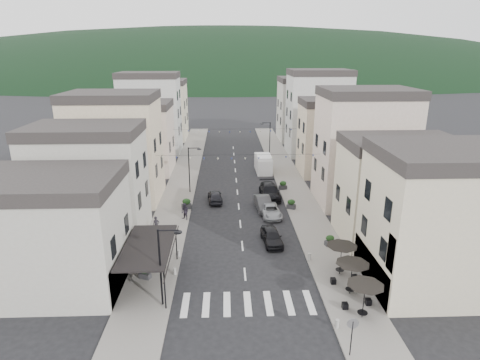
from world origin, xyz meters
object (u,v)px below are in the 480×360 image
Objects in this scene: parked_car_a at (272,236)px; delivery_van at (263,163)px; parked_car_b at (263,203)px; parked_car_e at (215,196)px; pedestrian_a at (156,225)px; pedestrian_b at (185,212)px; parked_car_c at (271,211)px; parked_car_d at (270,191)px.

delivery_van is (1.40, 23.81, 0.58)m from parked_car_a.
parked_car_b reaches higher than parked_car_e.
pedestrian_b is at bearing 44.93° from pedestrian_a.
pedestrian_b reaches higher than parked_car_c.
parked_car_a is 12.53m from parked_car_e.
parked_car_a is 8.52m from parked_car_b.
delivery_van reaches higher than parked_car_d.
parked_car_d is (1.15, 12.40, 0.10)m from parked_car_a.
parked_car_c is at bearing -96.92° from parked_car_d.
pedestrian_a is (-11.19, 2.27, 0.31)m from parked_car_a.
parked_car_b is 2.47× the size of pedestrian_b.
pedestrian_b is (-9.84, -6.76, 0.23)m from parked_car_d.
pedestrian_b reaches higher than parked_car_b.
parked_car_b is at bearing -108.20° from parked_car_d.
parked_car_b is 15.37m from delivery_van.
pedestrian_a is at bearing -156.57° from parked_car_b.
parked_car_e is 2.25× the size of pedestrian_a.
pedestrian_a is (-12.60, -21.55, -0.28)m from delivery_van.
parked_car_b is at bearing 20.68° from pedestrian_a.
parked_car_c is 7.75m from parked_car_e.
pedestrian_b reaches higher than pedestrian_a.
delivery_van is at bearing 87.03° from parked_car_d.
pedestrian_a is (-12.34, -10.13, 0.20)m from parked_car_d.
parked_car_d reaches higher than parked_car_b.
delivery_van is at bearing 79.00° from parked_car_b.
delivery_van reaches higher than parked_car_e.
parked_car_d is at bearing -92.68° from delivery_van.
pedestrian_b is at bearing -179.21° from parked_car_c.
parked_car_d is at bearing 79.25° from parked_car_a.
pedestrian_b is (-10.09, -18.17, -0.25)m from delivery_van.
parked_car_a is 0.74× the size of parked_car_d.
parked_car_d is 6.85m from parked_car_e.
pedestrian_b is (-9.31, -0.94, 0.42)m from parked_car_c.
parked_car_e is at bearing 111.10° from parked_car_a.
parked_car_a reaches higher than parked_car_e.
parked_car_e is (-5.60, 2.68, -0.06)m from parked_car_b.
parked_car_c is 0.79× the size of parked_car_d.
delivery_van is 20.79m from pedestrian_b.
parked_car_b is at bearing 55.85° from pedestrian_b.
delivery_van is (0.25, 11.42, 0.48)m from parked_car_d.
parked_car_d is 15.97m from pedestrian_a.
parked_car_a is at bearing -100.32° from parked_car_c.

